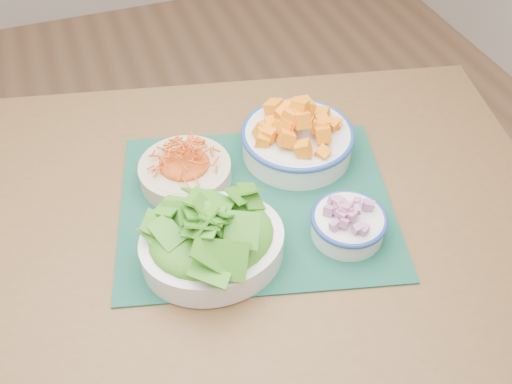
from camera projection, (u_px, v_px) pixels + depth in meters
ground at (199, 300)px, 1.83m from camera, size 4.00×4.00×0.00m
table at (210, 250)px, 1.13m from camera, size 1.50×1.17×0.75m
placemat at (256, 204)px, 1.10m from camera, size 0.61×0.54×0.00m
carrot_bowl at (185, 168)px, 1.12m from camera, size 0.22×0.22×0.07m
squash_bowl at (298, 135)px, 1.17m from camera, size 0.25×0.25×0.11m
lettuce_bowl at (212, 237)px, 0.97m from camera, size 0.26×0.22×0.11m
onion_bowl at (349, 221)px, 1.02m from camera, size 0.14×0.14×0.07m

